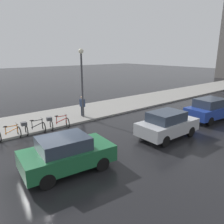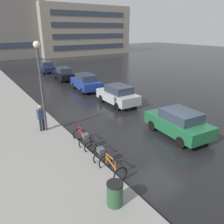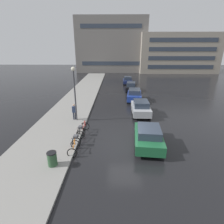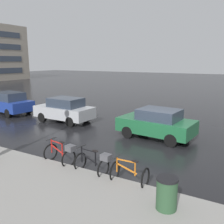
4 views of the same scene
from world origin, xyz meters
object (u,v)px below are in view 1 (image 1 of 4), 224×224
at_px(bicycle_second, 33,127).
at_px(car_green, 67,153).
at_px(bicycle_third, 57,122).
at_px(streetlamp, 82,74).
at_px(car_silver, 167,124).
at_px(car_blue, 210,109).
at_px(bicycle_nearest, 10,133).
at_px(pedestrian, 82,105).

xyz_separation_m(bicycle_second, car_green, (5.32, -0.40, 0.32)).
height_order(bicycle_third, streetlamp, streetlamp).
bearing_deg(bicycle_second, car_silver, 47.60).
bearing_deg(car_blue, bicycle_nearest, -112.97).
relative_size(bicycle_third, car_blue, 0.35).
bearing_deg(streetlamp, bicycle_nearest, -80.23).
bearing_deg(bicycle_third, car_blue, 61.62).
xyz_separation_m(pedestrian, streetlamp, (0.22, -0.09, 2.46)).
relative_size(car_green, streetlamp, 0.77).
distance_m(bicycle_nearest, streetlamp, 6.59).
bearing_deg(bicycle_nearest, car_silver, 53.23).
bearing_deg(car_blue, car_green, -91.05).
height_order(bicycle_second, streetlamp, streetlamp).
xyz_separation_m(car_blue, pedestrian, (-6.76, -7.26, 0.14)).
distance_m(bicycle_second, pedestrian, 4.63).
bearing_deg(streetlamp, car_blue, 48.33).
xyz_separation_m(bicycle_second, bicycle_third, (0.10, 1.63, 0.01)).
xyz_separation_m(car_green, streetlamp, (-6.32, 4.75, 2.65)).
bearing_deg(bicycle_nearest, pedestrian, 101.68).
distance_m(bicycle_nearest, bicycle_second, 1.39).
distance_m(pedestrian, streetlamp, 2.47).
distance_m(bicycle_third, pedestrian, 3.14).
bearing_deg(bicycle_third, bicycle_nearest, -92.09).
bearing_deg(car_silver, bicycle_second, -132.40).
height_order(car_green, pedestrian, pedestrian).
relative_size(bicycle_second, pedestrian, 0.82).
distance_m(bicycle_second, car_silver, 8.41).
height_order(car_silver, car_blue, car_blue).
relative_size(bicycle_nearest, pedestrian, 0.68).
relative_size(bicycle_nearest, bicycle_third, 0.80).
distance_m(bicycle_nearest, car_green, 5.44).
relative_size(bicycle_nearest, car_blue, 0.28).
bearing_deg(bicycle_second, pedestrian, 105.29).
distance_m(car_silver, pedestrian, 7.10).
bearing_deg(bicycle_second, bicycle_third, 86.46).
relative_size(bicycle_third, car_green, 0.36).
height_order(bicycle_third, pedestrian, pedestrian).
xyz_separation_m(car_blue, streetlamp, (-6.54, -7.35, 2.60)).
bearing_deg(car_blue, car_silver, -88.73).
relative_size(car_silver, streetlamp, 0.75).
bearing_deg(car_blue, pedestrian, -132.93).
xyz_separation_m(bicycle_third, pedestrian, (-1.32, 2.81, 0.50)).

